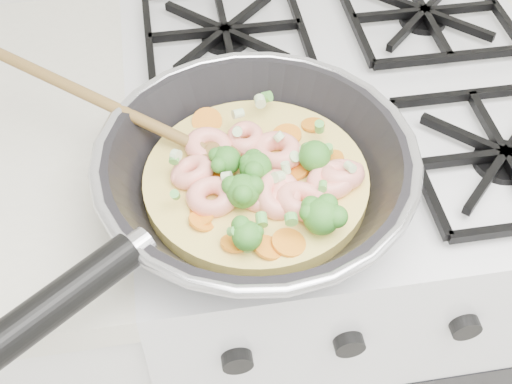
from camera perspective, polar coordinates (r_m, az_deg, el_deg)
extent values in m
cube|color=silver|center=(1.26, 5.85, -7.66)|extent=(0.60, 0.60, 0.90)
cube|color=black|center=(0.91, 8.10, 8.51)|extent=(0.56, 0.56, 0.02)
torus|color=#BABAC2|center=(0.71, 0.00, 3.05)|extent=(0.35, 0.35, 0.01)
cylinder|color=black|center=(0.63, -16.69, -9.11)|extent=(0.16, 0.13, 0.04)
cylinder|color=#F3DB69|center=(0.74, 0.00, 0.88)|extent=(0.25, 0.25, 0.02)
ellipsoid|color=brown|center=(0.74, -3.51, 3.14)|extent=(0.07, 0.07, 0.02)
cylinder|color=brown|center=(0.79, -13.28, 7.62)|extent=(0.24, 0.17, 0.06)
torus|color=#FFAD96|center=(0.70, 0.61, 0.06)|extent=(0.06, 0.06, 0.03)
torus|color=#FFAD96|center=(0.76, -0.92, 4.60)|extent=(0.06, 0.06, 0.02)
torus|color=#FFAD96|center=(0.72, 6.39, 1.00)|extent=(0.07, 0.07, 0.02)
torus|color=#FFAD96|center=(0.70, -3.75, -0.42)|extent=(0.07, 0.07, 0.03)
torus|color=#FFAD96|center=(0.74, 1.73, 3.46)|extent=(0.09, 0.09, 0.03)
torus|color=#FFAD96|center=(0.73, -5.41, 1.69)|extent=(0.06, 0.07, 0.03)
torus|color=#FFAD96|center=(0.70, 1.88, -0.22)|extent=(0.07, 0.07, 0.04)
torus|color=#FFAD96|center=(0.75, -3.96, 3.78)|extent=(0.08, 0.08, 0.04)
torus|color=#FFAD96|center=(0.73, 7.27, 1.46)|extent=(0.07, 0.07, 0.03)
torus|color=#FFAD96|center=(0.70, 3.94, -0.79)|extent=(0.08, 0.08, 0.03)
ellipsoid|color=#3E862C|center=(0.73, 4.99, 3.04)|extent=(0.05, 0.05, 0.03)
ellipsoid|color=#3E862C|center=(0.72, -2.52, 2.70)|extent=(0.04, 0.04, 0.03)
ellipsoid|color=#3E862C|center=(0.71, -0.03, 2.07)|extent=(0.05, 0.05, 0.03)
ellipsoid|color=#3E862C|center=(0.65, -0.75, -3.74)|extent=(0.04, 0.04, 0.03)
ellipsoid|color=#3E862C|center=(0.69, -1.12, 0.07)|extent=(0.05, 0.05, 0.04)
ellipsoid|color=#3E862C|center=(0.67, 5.59, -2.07)|extent=(0.05, 0.05, 0.04)
cylinder|color=orange|center=(0.79, 4.85, 5.72)|extent=(0.03, 0.03, 0.01)
cylinder|color=orange|center=(0.72, 5.92, 0.15)|extent=(0.04, 0.04, 0.01)
cylinder|color=orange|center=(0.74, 7.62, 1.97)|extent=(0.03, 0.03, 0.01)
cylinder|color=orange|center=(0.74, -3.03, 2.14)|extent=(0.04, 0.04, 0.00)
cylinder|color=orange|center=(0.75, -2.82, 3.31)|extent=(0.05, 0.05, 0.01)
cylinder|color=orange|center=(0.79, -4.17, 5.99)|extent=(0.04, 0.04, 0.01)
cylinder|color=orange|center=(0.69, -4.60, -2.49)|extent=(0.04, 0.04, 0.01)
cylinder|color=orange|center=(0.67, 1.02, -4.71)|extent=(0.04, 0.04, 0.01)
cylinder|color=orange|center=(0.67, 2.80, -4.30)|extent=(0.05, 0.05, 0.01)
cylinder|color=orange|center=(0.67, -1.88, -4.37)|extent=(0.04, 0.04, 0.01)
cylinder|color=orange|center=(0.74, 3.41, 1.89)|extent=(0.04, 0.04, 0.01)
cylinder|color=orange|center=(0.70, -4.77, -1.99)|extent=(0.04, 0.04, 0.01)
cylinder|color=orange|center=(0.76, -2.66, 3.46)|extent=(0.04, 0.04, 0.01)
cylinder|color=orange|center=(0.75, 6.39, 2.70)|extent=(0.03, 0.03, 0.01)
cylinder|color=orange|center=(0.77, 2.62, 4.83)|extent=(0.04, 0.04, 0.00)
cylinder|color=beige|center=(0.74, -1.59, 5.16)|extent=(0.01, 0.01, 0.01)
cylinder|color=#58AF46|center=(0.71, 0.23, 2.96)|extent=(0.01, 0.01, 0.01)
cylinder|color=beige|center=(0.74, 1.93, 4.71)|extent=(0.01, 0.01, 0.01)
cylinder|color=#58AF46|center=(0.69, -6.86, -0.24)|extent=(0.01, 0.01, 0.01)
cylinder|color=#58AF46|center=(0.74, 6.16, 3.62)|extent=(0.01, 0.01, 0.01)
cylinder|color=beige|center=(0.70, 2.54, 2.07)|extent=(0.01, 0.01, 0.01)
cylinder|color=beige|center=(0.70, -2.48, 1.30)|extent=(0.01, 0.01, 0.01)
cylinder|color=#58AF46|center=(0.72, 4.52, 3.59)|extent=(0.01, 0.01, 0.01)
cylinder|color=#58AF46|center=(0.67, 0.47, -2.37)|extent=(0.01, 0.01, 0.01)
cylinder|color=#58AF46|center=(0.72, -6.94, 2.80)|extent=(0.01, 0.01, 0.01)
cylinder|color=beige|center=(0.73, 4.15, 3.43)|extent=(0.01, 0.01, 0.01)
cylinder|color=beige|center=(0.78, 0.34, 7.70)|extent=(0.01, 0.01, 0.01)
cylinder|color=beige|center=(0.72, -6.79, 3.11)|extent=(0.01, 0.01, 0.01)
cylinder|color=beige|center=(0.73, 3.19, 2.97)|extent=(0.01, 0.01, 0.01)
cylinder|color=beige|center=(0.76, -1.54, 6.65)|extent=(0.01, 0.01, 0.01)
cylinder|color=beige|center=(0.71, 7.97, 2.12)|extent=(0.01, 0.01, 0.01)
cylinder|color=beige|center=(0.70, 1.88, 1.28)|extent=(0.01, 0.01, 0.01)
cylinder|color=#58AF46|center=(0.79, 0.91, 8.05)|extent=(0.01, 0.01, 0.01)
cylinder|color=#58AF46|center=(0.76, 5.40, 5.52)|extent=(0.01, 0.01, 0.01)
cylinder|color=#58AF46|center=(0.66, 2.99, -2.32)|extent=(0.01, 0.01, 0.01)
cylinder|color=#58AF46|center=(0.70, 5.68, 0.50)|extent=(0.01, 0.01, 0.01)
cylinder|color=#58AF46|center=(0.65, -1.96, -3.34)|extent=(0.01, 0.01, 0.01)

